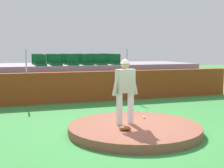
{
  "coord_description": "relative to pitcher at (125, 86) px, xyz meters",
  "views": [
    {
      "loc": [
        -3.2,
        -7.5,
        2.23
      ],
      "look_at": [
        0.0,
        1.87,
        1.12
      ],
      "focal_mm": 49.81,
      "sensor_mm": 36.0,
      "label": 1
    }
  ],
  "objects": [
    {
      "name": "stadium_chair_7",
      "position": [
        -0.82,
        7.17,
        0.41
      ],
      "size": [
        0.48,
        0.44,
        0.5
      ],
      "rotation": [
        0.0,
        0.0,
        3.14
      ],
      "color": "#0A4F23",
      "rests_on": "bleacher_platform"
    },
    {
      "name": "stadium_chair_15",
      "position": [
        0.55,
        8.11,
        0.41
      ],
      "size": [
        0.48,
        0.44,
        0.5
      ],
      "rotation": [
        0.0,
        0.0,
        3.14
      ],
      "color": "#0A4F23",
      "rests_on": "bleacher_platform"
    },
    {
      "name": "fence_post_right",
      "position": [
        2.11,
        5.2,
        0.51
      ],
      "size": [
        0.06,
        0.06,
        0.95
      ],
      "primitive_type": "cylinder",
      "color": "silver",
      "rests_on": "brick_barrier"
    },
    {
      "name": "stadium_chair_14",
      "position": [
        -0.14,
        8.12,
        0.41
      ],
      "size": [
        0.48,
        0.44,
        0.5
      ],
      "rotation": [
        0.0,
        0.0,
        3.14
      ],
      "color": "#0A4F23",
      "rests_on": "bleacher_platform"
    },
    {
      "name": "stadium_chair_16",
      "position": [
        1.25,
        8.08,
        0.41
      ],
      "size": [
        0.48,
        0.44,
        0.5
      ],
      "rotation": [
        0.0,
        0.0,
        3.14
      ],
      "color": "#0A4F23",
      "rests_on": "bleacher_platform"
    },
    {
      "name": "stadium_chair_13",
      "position": [
        -0.81,
        8.09,
        0.41
      ],
      "size": [
        0.48,
        0.44,
        0.5
      ],
      "rotation": [
        0.0,
        0.0,
        3.14
      ],
      "color": "#0A4F23",
      "rests_on": "bleacher_platform"
    },
    {
      "name": "pitcher",
      "position": [
        0.0,
        0.0,
        0.0
      ],
      "size": [
        0.79,
        0.33,
        1.77
      ],
      "rotation": [
        0.0,
        0.0,
        0.15
      ],
      "color": "white",
      "rests_on": "pitchers_mound"
    },
    {
      "name": "stadium_chair_5",
      "position": [
        2.0,
        6.29,
        0.41
      ],
      "size": [
        0.48,
        0.44,
        0.5
      ],
      "rotation": [
        0.0,
        0.0,
        3.14
      ],
      "color": "#0A4F23",
      "rests_on": "bleacher_platform"
    },
    {
      "name": "baseball",
      "position": [
        0.78,
        0.47,
        -0.99
      ],
      "size": [
        0.07,
        0.07,
        0.07
      ],
      "primitive_type": "sphere",
      "color": "white",
      "rests_on": "pitchers_mound"
    },
    {
      "name": "stadium_chair_17",
      "position": [
        1.95,
        8.1,
        0.41
      ],
      "size": [
        0.48,
        0.44,
        0.5
      ],
      "rotation": [
        0.0,
        0.0,
        3.14
      ],
      "color": "#0A4F23",
      "rests_on": "bleacher_platform"
    },
    {
      "name": "stadium_chair_9",
      "position": [
        0.59,
        7.18,
        0.41
      ],
      "size": [
        0.48,
        0.44,
        0.5
      ],
      "rotation": [
        0.0,
        0.0,
        3.14
      ],
      "color": "#0A4F23",
      "rests_on": "bleacher_platform"
    },
    {
      "name": "fielding_glove",
      "position": [
        -0.24,
        -0.61,
        -0.97
      ],
      "size": [
        0.36,
        0.31,
        0.11
      ],
      "primitive_type": "ellipsoid",
      "rotation": [
        0.0,
        0.0,
        5.86
      ],
      "color": "brown",
      "rests_on": "pitchers_mound"
    },
    {
      "name": "stadium_chair_12",
      "position": [
        -1.53,
        8.08,
        0.41
      ],
      "size": [
        0.48,
        0.44,
        0.5
      ],
      "rotation": [
        0.0,
        0.0,
        3.14
      ],
      "color": "#0A4F23",
      "rests_on": "bleacher_platform"
    },
    {
      "name": "stadium_chair_6",
      "position": [
        -1.52,
        7.22,
        0.41
      ],
      "size": [
        0.48,
        0.44,
        0.5
      ],
      "rotation": [
        0.0,
        0.0,
        3.14
      ],
      "color": "#0A4F23",
      "rests_on": "bleacher_platform"
    },
    {
      "name": "fence_post_left",
      "position": [
        -2.21,
        5.2,
        0.51
      ],
      "size": [
        0.06,
        0.06,
        0.95
      ],
      "primitive_type": "cylinder",
      "color": "silver",
      "rests_on": "brick_barrier"
    },
    {
      "name": "stadium_chair_3",
      "position": [
        0.59,
        6.28,
        0.41
      ],
      "size": [
        0.48,
        0.44,
        0.5
      ],
      "rotation": [
        0.0,
        0.0,
        3.14
      ],
      "color": "#0A4F23",
      "rests_on": "bleacher_platform"
    },
    {
      "name": "bleacher_platform",
      "position": [
        0.22,
        7.61,
        -0.49
      ],
      "size": [
        12.09,
        3.68,
        1.51
      ],
      "primitive_type": "cube",
      "color": "gray",
      "rests_on": "ground_plane"
    },
    {
      "name": "stadium_chair_2",
      "position": [
        -0.11,
        6.28,
        0.41
      ],
      "size": [
        0.48,
        0.44,
        0.5
      ],
      "rotation": [
        0.0,
        0.0,
        3.14
      ],
      "color": "#0A4F23",
      "rests_on": "bleacher_platform"
    },
    {
      "name": "ground_plane",
      "position": [
        0.22,
        -0.14,
        -1.25
      ],
      "size": [
        60.0,
        60.0,
        0.0
      ],
      "primitive_type": "plane",
      "color": "#36873C"
    },
    {
      "name": "stadium_chair_1",
      "position": [
        -0.84,
        6.29,
        0.41
      ],
      "size": [
        0.48,
        0.44,
        0.5
      ],
      "rotation": [
        0.0,
        0.0,
        3.14
      ],
      "color": "#0A4F23",
      "rests_on": "bleacher_platform"
    },
    {
      "name": "stadium_chair_8",
      "position": [
        -0.11,
        7.18,
        0.41
      ],
      "size": [
        0.48,
        0.44,
        0.5
      ],
      "rotation": [
        0.0,
        0.0,
        3.14
      ],
      "color": "#0A4F23",
      "rests_on": "bleacher_platform"
    },
    {
      "name": "pitchers_mound",
      "position": [
        0.22,
        -0.14,
        -1.14
      ],
      "size": [
        3.55,
        3.55,
        0.22
      ],
      "primitive_type": "cylinder",
      "color": "brown",
      "rests_on": "ground_plane"
    },
    {
      "name": "stadium_chair_4",
      "position": [
        1.24,
        6.32,
        0.41
      ],
      "size": [
        0.48,
        0.44,
        0.5
      ],
      "rotation": [
        0.0,
        0.0,
        3.14
      ],
      "color": "#0A4F23",
      "rests_on": "bleacher_platform"
    },
    {
      "name": "brick_barrier",
      "position": [
        0.22,
        5.2,
        -0.61
      ],
      "size": [
        13.91,
        0.4,
        1.28
      ],
      "primitive_type": "cube",
      "color": "brown",
      "rests_on": "ground_plane"
    },
    {
      "name": "stadium_chair_0",
      "position": [
        -1.53,
        6.32,
        0.41
      ],
      "size": [
        0.48,
        0.44,
        0.5
      ],
      "rotation": [
        0.0,
        0.0,
        3.14
      ],
      "color": "#0A4F23",
      "rests_on": "bleacher_platform"
    },
    {
      "name": "stadium_chair_11",
      "position": [
        1.98,
        7.22,
        0.41
      ],
      "size": [
        0.48,
        0.44,
        0.5
      ],
      "rotation": [
        0.0,
        0.0,
        3.14
      ],
      "color": "#0A4F23",
      "rests_on": "bleacher_platform"
    },
    {
      "name": "stadium_chair_10",
      "position": [
        1.3,
        7.2,
        0.41
      ],
      "size": [
        0.48,
        0.44,
        0.5
      ],
      "rotation": [
        0.0,
        0.0,
        3.14
      ],
      "color": "#0A4F23",
      "rests_on": "bleacher_platform"
    }
  ]
}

